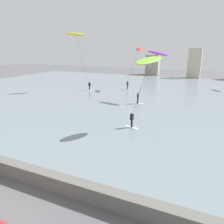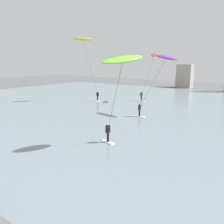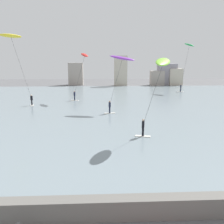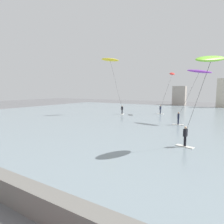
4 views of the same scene
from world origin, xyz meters
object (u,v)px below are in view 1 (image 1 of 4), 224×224
(kitesurfer_lime, at_px, (147,66))
(kitesurfer_yellow, at_px, (76,39))
(kitesurfer_purple, at_px, (156,57))
(kitesurfer_red, at_px, (137,54))

(kitesurfer_lime, height_order, kitesurfer_yellow, kitesurfer_yellow)
(kitesurfer_lime, distance_m, kitesurfer_purple, 12.74)
(kitesurfer_lime, bearing_deg, kitesurfer_yellow, 139.71)
(kitesurfer_lime, bearing_deg, kitesurfer_red, 111.26)
(kitesurfer_lime, xyz_separation_m, kitesurfer_yellow, (-17.14, 14.53, 2.98))
(kitesurfer_red, height_order, kitesurfer_purple, kitesurfer_red)
(kitesurfer_red, bearing_deg, kitesurfer_lime, -68.74)
(kitesurfer_lime, distance_m, kitesurfer_yellow, 22.67)
(kitesurfer_red, relative_size, kitesurfer_yellow, 0.77)
(kitesurfer_purple, bearing_deg, kitesurfer_yellow, 172.23)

